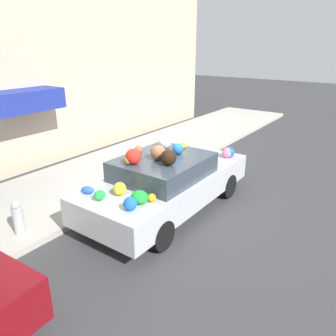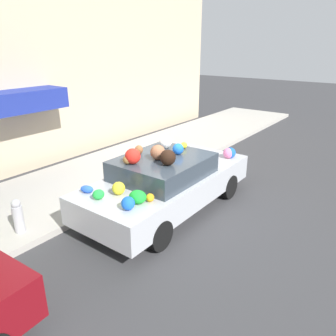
{
  "view_description": "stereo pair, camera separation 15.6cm",
  "coord_description": "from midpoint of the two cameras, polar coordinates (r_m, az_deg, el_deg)",
  "views": [
    {
      "loc": [
        -5.54,
        -3.96,
        3.62
      ],
      "look_at": [
        0.0,
        0.01,
        1.01
      ],
      "focal_mm": 35.0,
      "sensor_mm": 36.0,
      "label": 1
    },
    {
      "loc": [
        -5.45,
        -4.09,
        3.62
      ],
      "look_at": [
        0.0,
        0.01,
        1.01
      ],
      "focal_mm": 35.0,
      "sensor_mm": 36.0,
      "label": 2
    }
  ],
  "objects": [
    {
      "name": "ground_plane",
      "position": [
        7.71,
        0.65,
        -7.07
      ],
      "size": [
        60.0,
        60.0,
        0.0
      ],
      "primitive_type": "plane",
      "color": "#38383A"
    },
    {
      "name": "sidewalk_curb",
      "position": [
        9.38,
        -12.76,
        -1.87
      ],
      "size": [
        24.0,
        3.2,
        0.14
      ],
      "color": "#B2ADA3",
      "rests_on": "ground"
    },
    {
      "name": "building_facade",
      "position": [
        10.46,
        -22.73,
        14.76
      ],
      "size": [
        18.0,
        1.2,
        5.64
      ],
      "color": "#C6B293",
      "rests_on": "ground"
    },
    {
      "name": "fire_hydrant",
      "position": [
        7.02,
        -24.09,
        -7.62
      ],
      "size": [
        0.2,
        0.2,
        0.7
      ],
      "color": "#B2B2B7",
      "rests_on": "sidewalk_curb"
    },
    {
      "name": "art_car",
      "position": [
        7.38,
        0.46,
        -2.24
      ],
      "size": [
        4.44,
        1.89,
        1.64
      ],
      "rotation": [
        0.0,
        0.0,
        -0.0
      ],
      "color": "#B7BABF",
      "rests_on": "ground"
    }
  ]
}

